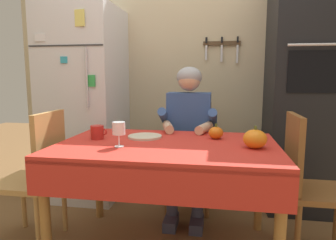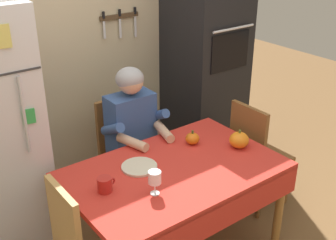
{
  "view_description": "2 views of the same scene",
  "coord_description": "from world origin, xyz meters",
  "px_view_note": "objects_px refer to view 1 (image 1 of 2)",
  "views": [
    {
      "loc": [
        0.32,
        -1.77,
        1.17
      ],
      "look_at": [
        -0.01,
        0.19,
        0.88
      ],
      "focal_mm": 32.25,
      "sensor_mm": 36.0,
      "label": 1
    },
    {
      "loc": [
        -1.49,
        -1.8,
        2.24
      ],
      "look_at": [
        0.1,
        0.3,
        0.99
      ],
      "focal_mm": 46.19,
      "sensor_mm": 36.0,
      "label": 2
    }
  ],
  "objects_px": {
    "serving_tray": "(145,137)",
    "refrigerator": "(85,104)",
    "coffee_mug": "(97,132)",
    "chair_behind_person": "(190,150)",
    "pumpkin_medium": "(255,139)",
    "wall_oven": "(304,90)",
    "dining_table": "(166,157)",
    "chair_left_side": "(38,172)",
    "wine_glass": "(119,129)",
    "chair_right_side": "(309,180)",
    "pumpkin_large": "(216,133)",
    "seated_person": "(188,129)"
  },
  "relations": [
    {
      "from": "pumpkin_medium",
      "to": "serving_tray",
      "type": "distance_m",
      "value": 0.75
    },
    {
      "from": "dining_table",
      "to": "serving_tray",
      "type": "height_order",
      "value": "serving_tray"
    },
    {
      "from": "dining_table",
      "to": "serving_tray",
      "type": "relative_size",
      "value": 5.92
    },
    {
      "from": "wall_oven",
      "to": "chair_behind_person",
      "type": "xyz_separation_m",
      "value": [
        -0.97,
        -0.13,
        -0.54
      ]
    },
    {
      "from": "pumpkin_large",
      "to": "dining_table",
      "type": "bearing_deg",
      "value": -145.63
    },
    {
      "from": "seated_person",
      "to": "chair_left_side",
      "type": "height_order",
      "value": "seated_person"
    },
    {
      "from": "refrigerator",
      "to": "coffee_mug",
      "type": "height_order",
      "value": "refrigerator"
    },
    {
      "from": "dining_table",
      "to": "refrigerator",
      "type": "bearing_deg",
      "value": 137.09
    },
    {
      "from": "refrigerator",
      "to": "chair_right_side",
      "type": "xyz_separation_m",
      "value": [
        1.85,
        -0.76,
        -0.39
      ]
    },
    {
      "from": "serving_tray",
      "to": "refrigerator",
      "type": "bearing_deg",
      "value": 136.95
    },
    {
      "from": "chair_right_side",
      "to": "wall_oven",
      "type": "bearing_deg",
      "value": 79.43
    },
    {
      "from": "refrigerator",
      "to": "dining_table",
      "type": "bearing_deg",
      "value": -42.91
    },
    {
      "from": "coffee_mug",
      "to": "chair_left_side",
      "type": "bearing_deg",
      "value": -167.88
    },
    {
      "from": "wine_glass",
      "to": "pumpkin_medium",
      "type": "distance_m",
      "value": 0.82
    },
    {
      "from": "dining_table",
      "to": "coffee_mug",
      "type": "height_order",
      "value": "coffee_mug"
    },
    {
      "from": "wine_glass",
      "to": "dining_table",
      "type": "bearing_deg",
      "value": 26.14
    },
    {
      "from": "chair_left_side",
      "to": "coffee_mug",
      "type": "distance_m",
      "value": 0.5
    },
    {
      "from": "refrigerator",
      "to": "coffee_mug",
      "type": "distance_m",
      "value": 0.94
    },
    {
      "from": "chair_left_side",
      "to": "serving_tray",
      "type": "distance_m",
      "value": 0.78
    },
    {
      "from": "coffee_mug",
      "to": "pumpkin_medium",
      "type": "bearing_deg",
      "value": -5.31
    },
    {
      "from": "wall_oven",
      "to": "chair_right_side",
      "type": "xyz_separation_m",
      "value": [
        -0.15,
        -0.8,
        -0.54
      ]
    },
    {
      "from": "wall_oven",
      "to": "seated_person",
      "type": "relative_size",
      "value": 1.69
    },
    {
      "from": "seated_person",
      "to": "serving_tray",
      "type": "height_order",
      "value": "seated_person"
    },
    {
      "from": "refrigerator",
      "to": "chair_behind_person",
      "type": "height_order",
      "value": "refrigerator"
    },
    {
      "from": "coffee_mug",
      "to": "chair_right_side",
      "type": "bearing_deg",
      "value": 2.19
    },
    {
      "from": "refrigerator",
      "to": "wine_glass",
      "type": "bearing_deg",
      "value": -56.16
    },
    {
      "from": "serving_tray",
      "to": "pumpkin_medium",
      "type": "bearing_deg",
      "value": -14.91
    },
    {
      "from": "refrigerator",
      "to": "pumpkin_medium",
      "type": "xyz_separation_m",
      "value": [
        1.49,
        -0.91,
        -0.1
      ]
    },
    {
      "from": "coffee_mug",
      "to": "wine_glass",
      "type": "relative_size",
      "value": 0.76
    },
    {
      "from": "dining_table",
      "to": "chair_right_side",
      "type": "bearing_deg",
      "value": 7.77
    },
    {
      "from": "coffee_mug",
      "to": "pumpkin_large",
      "type": "relative_size",
      "value": 1.1
    },
    {
      "from": "wall_oven",
      "to": "chair_left_side",
      "type": "height_order",
      "value": "wall_oven"
    },
    {
      "from": "dining_table",
      "to": "seated_person",
      "type": "height_order",
      "value": "seated_person"
    },
    {
      "from": "coffee_mug",
      "to": "wine_glass",
      "type": "xyz_separation_m",
      "value": [
        0.22,
        -0.2,
        0.06
      ]
    },
    {
      "from": "wall_oven",
      "to": "chair_behind_person",
      "type": "height_order",
      "value": "wall_oven"
    },
    {
      "from": "seated_person",
      "to": "coffee_mug",
      "type": "distance_m",
      "value": 0.78
    },
    {
      "from": "wine_glass",
      "to": "pumpkin_large",
      "type": "height_order",
      "value": "wine_glass"
    },
    {
      "from": "chair_left_side",
      "to": "serving_tray",
      "type": "relative_size",
      "value": 3.93
    },
    {
      "from": "chair_right_side",
      "to": "serving_tray",
      "type": "xyz_separation_m",
      "value": [
        -1.08,
        0.04,
        0.24
      ]
    },
    {
      "from": "chair_right_side",
      "to": "wine_glass",
      "type": "relative_size",
      "value": 6.02
    },
    {
      "from": "seated_person",
      "to": "chair_left_side",
      "type": "bearing_deg",
      "value": -147.55
    },
    {
      "from": "coffee_mug",
      "to": "serving_tray",
      "type": "relative_size",
      "value": 0.49
    },
    {
      "from": "chair_behind_person",
      "to": "chair_right_side",
      "type": "distance_m",
      "value": 1.06
    },
    {
      "from": "chair_left_side",
      "to": "chair_right_side",
      "type": "bearing_deg",
      "value": 4.48
    },
    {
      "from": "pumpkin_large",
      "to": "pumpkin_medium",
      "type": "height_order",
      "value": "pumpkin_medium"
    },
    {
      "from": "refrigerator",
      "to": "wine_glass",
      "type": "xyz_separation_m",
      "value": [
        0.68,
        -1.02,
        -0.05
      ]
    },
    {
      "from": "refrigerator",
      "to": "chair_left_side",
      "type": "relative_size",
      "value": 1.94
    },
    {
      "from": "coffee_mug",
      "to": "chair_behind_person",
      "type": "bearing_deg",
      "value": 51.78
    },
    {
      "from": "pumpkin_large",
      "to": "wall_oven",
      "type": "bearing_deg",
      "value": 43.83
    },
    {
      "from": "refrigerator",
      "to": "serving_tray",
      "type": "relative_size",
      "value": 7.61
    }
  ]
}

